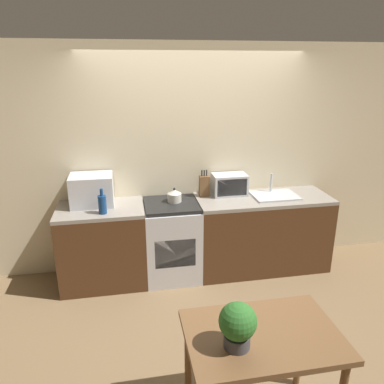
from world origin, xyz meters
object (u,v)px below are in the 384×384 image
at_px(stove_range, 172,240).
at_px(kettle, 174,196).
at_px(bottle, 102,204).
at_px(dining_table, 261,346).
at_px(microwave, 92,190).
at_px(toaster_oven, 229,185).

xyz_separation_m(stove_range, kettle, (0.05, 0.04, 0.52)).
distance_m(bottle, dining_table, 2.16).
xyz_separation_m(microwave, dining_table, (1.16, -2.14, -0.41)).
xyz_separation_m(bottle, dining_table, (1.04, -1.86, -0.35)).
distance_m(kettle, dining_table, 2.12).
relative_size(stove_range, dining_table, 0.92).
height_order(bottle, toaster_oven, bottle).
bearing_deg(toaster_oven, stove_range, -167.03).
distance_m(bottle, toaster_oven, 1.48).
bearing_deg(bottle, toaster_oven, 13.01).
relative_size(kettle, microwave, 0.36).
bearing_deg(bottle, kettle, 15.40).
relative_size(kettle, dining_table, 0.17).
distance_m(microwave, toaster_oven, 1.56).
relative_size(stove_range, microwave, 1.99).
bearing_deg(toaster_oven, bottle, -166.99).
distance_m(microwave, bottle, 0.31).
height_order(bottle, dining_table, bottle).
relative_size(bottle, dining_table, 0.27).
relative_size(stove_range, bottle, 3.38).
bearing_deg(microwave, bottle, -67.35).
bearing_deg(microwave, dining_table, -61.67).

